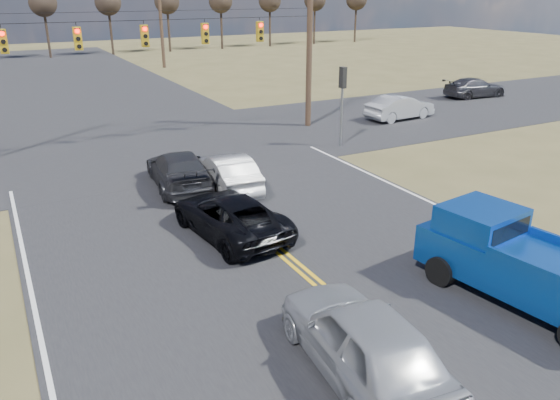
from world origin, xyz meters
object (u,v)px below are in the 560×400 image
dgrey_car_queue (179,170)px  cross_car_east_far (475,88)px  silver_suv (364,341)px  cross_car_east_near (400,107)px  white_car_queue (228,172)px  pickup_truck (522,263)px  black_suv (230,215)px

dgrey_car_queue → cross_car_east_far: (24.98, 8.47, -0.03)m
silver_suv → cross_car_east_near: (15.86, 18.03, -0.10)m
white_car_queue → pickup_truck: bearing=111.0°
black_suv → cross_car_east_near: (15.54, 10.48, 0.06)m
white_car_queue → cross_car_east_near: 15.39m
black_suv → white_car_queue: size_ratio=1.14×
silver_suv → white_car_queue: 11.66m
pickup_truck → cross_car_east_far: 28.77m
white_car_queue → cross_car_east_near: bearing=-150.5°
cross_car_east_near → pickup_truck: bearing=144.0°
cross_car_east_near → cross_car_east_far: 9.93m
pickup_truck → dgrey_car_queue: bearing=103.4°
cross_car_east_near → white_car_queue: bearing=110.4°
pickup_truck → cross_car_east_near: bearing=50.1°
silver_suv → dgrey_car_queue: (0.32, 12.64, -0.11)m
pickup_truck → cross_car_east_near: size_ratio=1.32×
pickup_truck → cross_car_east_near: pickup_truck is taller
silver_suv → dgrey_car_queue: 12.65m
pickup_truck → silver_suv: (-5.19, -0.53, -0.20)m
black_suv → cross_car_east_far: (24.98, 13.56, 0.02)m
dgrey_car_queue → black_suv: bearing=96.7°
silver_suv → cross_car_east_near: silver_suv is taller
pickup_truck → white_car_queue: pickup_truck is taller
black_suv → white_car_queue: (1.60, 3.95, 0.03)m
silver_suv → dgrey_car_queue: size_ratio=0.98×
black_suv → white_car_queue: 4.27m
silver_suv → white_car_queue: bearing=-93.8°
dgrey_car_queue → cross_car_east_far: dgrey_car_queue is taller
black_suv → dgrey_car_queue: bearing=-96.4°
white_car_queue → cross_car_east_near: size_ratio=0.96×
black_suv → cross_car_east_near: 18.74m
pickup_truck → white_car_queue: size_ratio=1.37×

